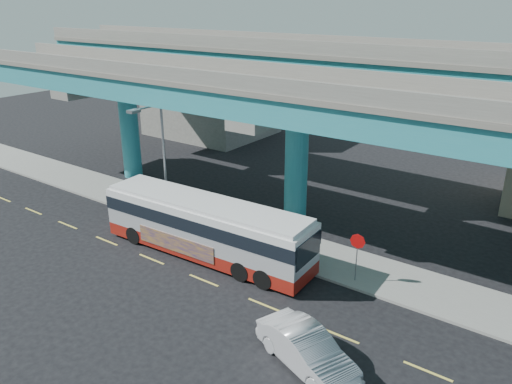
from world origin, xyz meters
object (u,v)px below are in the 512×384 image
Objects in this scene: parked_car at (153,192)px; street_lamp at (157,147)px; sedan at (307,349)px; stop_sign at (357,247)px; transit_bus at (206,226)px.

street_lamp is at bearing -137.09° from parked_car.
sedan is 19.92m from parked_car.
parked_car is (-17.96, 8.60, 0.07)m from sedan.
parked_car is 16.93m from stop_sign.
sedan is at bearing -29.33° from transit_bus.
transit_bus is 4.93× the size of stop_sign.
stop_sign reaches higher than parked_car.
parked_car is at bearing 153.59° from transit_bus.
parked_car is at bearing -169.11° from stop_sign.
sedan is (9.57, -4.86, -1.06)m from transit_bus.
stop_sign is (16.81, -1.56, 1.25)m from parked_car.
stop_sign is at bearing -107.10° from parked_car.
street_lamp is at bearing 87.17° from sedan.
street_lamp reaches higher than parked_car.
transit_bus is 6.37m from street_lamp.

